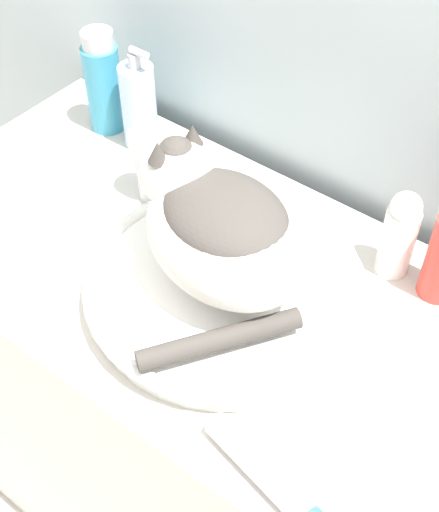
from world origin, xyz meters
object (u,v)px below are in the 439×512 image
at_px(soap_pump_bottle, 139,105).
at_px(cream_tube, 265,475).
at_px(faucet, 151,162).
at_px(deodorant_stick, 399,234).
at_px(mouthwash_bottle, 103,83).
at_px(soap_bar, 16,262).
at_px(cat, 219,227).

relative_size(soap_pump_bottle, cream_tube, 1.06).
bearing_deg(soap_pump_bottle, faucet, -40.37).
bearing_deg(soap_pump_bottle, cream_tube, -35.72).
distance_m(deodorant_stick, cream_tube, 0.39).
distance_m(mouthwash_bottle, soap_bar, 0.37).
height_order(faucet, soap_pump_bottle, soap_pump_bottle).
height_order(mouthwash_bottle, cream_tube, mouthwash_bottle).
height_order(mouthwash_bottle, deodorant_stick, mouthwash_bottle).
xyz_separation_m(cream_tube, soap_bar, (-0.48, 0.05, -0.00)).
xyz_separation_m(cat, deodorant_stick, (0.17, 0.19, -0.06)).
height_order(cream_tube, soap_bar, cream_tube).
bearing_deg(soap_bar, mouthwash_bottle, 112.02).
height_order(cat, faucet, cat).
bearing_deg(mouthwash_bottle, cream_tube, -31.99).
relative_size(soap_pump_bottle, deodorant_stick, 1.29).
height_order(deodorant_stick, soap_bar, deodorant_stick).
height_order(faucet, cream_tube, faucet).
bearing_deg(cream_tube, soap_pump_bottle, 144.28).
xyz_separation_m(mouthwash_bottle, deodorant_stick, (0.58, -0.00, -0.02)).
xyz_separation_m(soap_pump_bottle, soap_bar, (0.05, -0.34, -0.07)).
relative_size(faucet, soap_bar, 1.73).
bearing_deg(soap_pump_bottle, soap_bar, -80.75).
relative_size(mouthwash_bottle, cream_tube, 1.05).
bearing_deg(deodorant_stick, cream_tube, -83.40).
bearing_deg(cat, soap_bar, 40.19).
relative_size(cream_tube, soap_bar, 2.26).
distance_m(cat, cream_tube, 0.31).
height_order(cat, cream_tube, cat).
distance_m(cat, soap_pump_bottle, 0.38).
distance_m(faucet, cream_tube, 0.52).
xyz_separation_m(cat, faucet, (-0.21, 0.10, -0.06)).
height_order(mouthwash_bottle, soap_bar, mouthwash_bottle).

